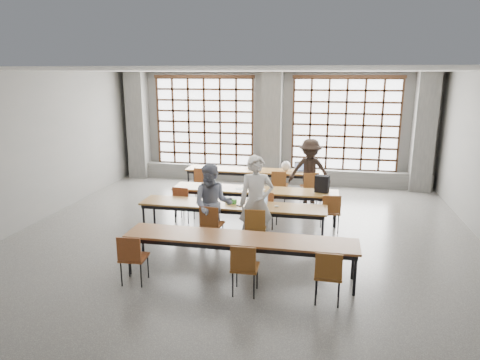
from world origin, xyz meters
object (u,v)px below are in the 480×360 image
Objects in this scene: green_box at (231,201)px; chair_near_mid at (244,264)px; chair_front_right at (255,225)px; phone at (240,206)px; laptop_front at (259,201)px; chair_back_mid at (279,183)px; chair_back_right at (310,184)px; student_male at (256,203)px; backpack at (322,184)px; plastic_bag at (286,166)px; desk_row_a at (255,172)px; chair_near_right at (328,272)px; chair_mid_left at (183,200)px; chair_mid_right at (331,209)px; chair_mid_centre at (267,205)px; chair_front_left at (211,221)px; laptop_back at (301,169)px; chair_near_left at (132,255)px; red_pouch at (134,255)px; mouse at (276,206)px; desk_row_b at (254,192)px; student_back at (310,171)px; desk_row_c at (232,207)px; desk_row_d at (240,241)px; student_female at (213,205)px; chair_back_left at (202,179)px.

chair_near_mid is at bearing -72.89° from green_box.
phone is at bearing 128.88° from chair_front_right.
chair_back_mid is at bearing 86.63° from laptop_front.
student_male is at bearing -106.05° from chair_back_right.
plastic_bag is (-1.05, 2.09, -0.06)m from backpack.
chair_back_right is 3.52m from chair_front_right.
desk_row_a is 4.55× the size of chair_near_right.
chair_mid_right is (3.42, 0.00, 0.00)m from chair_mid_left.
chair_mid_left and chair_mid_centre have the same top height.
chair_near_mid is at bearing -60.45° from chair_front_left.
chair_mid_centre is 2.07× the size of laptop_back.
chair_front_right is at bearing -91.91° from chair_mid_centre.
red_pouch is at bearing 93.90° from chair_near_left.
chair_near_left is at bearing -130.92° from mouse.
desk_row_b is at bearing -80.58° from desk_row_a.
student_male reaches higher than student_back.
chair_mid_right is at bearing 17.98° from desk_row_c.
desk_row_d is 5.38m from laptop_back.
chair_back_right is 3.86m from chair_front_left.
desk_row_a is 2.82m from chair_mid_centre.
chair_near_mid is 0.50× the size of student_back.
chair_back_mid is 3.39m from chair_front_right.
chair_mid_left is at bearing -132.58° from laptop_back.
red_pouch is at bearing -100.66° from desk_row_a.
chair_near_mid is 2.28× the size of laptop_front.
mouse reaches higher than desk_row_c.
laptop_front is (0.64, -3.28, 0.13)m from desk_row_a.
chair_mid_right is at bearing 43.26° from red_pouch.
student_female is 1.34m from mouse.
chair_back_mid is at bearing 62.82° from student_female.
red_pouch is (-2.71, -5.15, -0.04)m from chair_back_right.
student_male is (-0.11, -3.26, 0.42)m from chair_back_mid.
chair_back_mid is 3.08× the size of plastic_bag.
student_male reaches higher than chair_back_left.
red_pouch is at bearing -110.10° from chair_back_mid.
chair_front_left is at bearing -115.95° from desk_row_c.
student_back reaches higher than red_pouch.
desk_row_a is 2.35× the size of student_female.
green_box is at bearing -61.94° from chair_back_left.
chair_mid_right is (1.81, -0.63, -0.13)m from desk_row_b.
student_female is (-0.30, -0.50, 0.19)m from desk_row_c.
student_back reaches higher than desk_row_a.
desk_row_a is at bearing 99.74° from chair_front_right.
green_box is (1.43, -2.68, 0.24)m from chair_back_left.
chair_near_left is at bearing -113.69° from green_box.
chair_near_mid is at bearing -72.27° from desk_row_d.
chair_front_left and chair_near_mid have the same top height.
plastic_bag is at bearing 87.05° from chair_front_right.
chair_front_right is (0.69, -4.02, -0.13)m from desk_row_a.
chair_near_right is (2.11, -5.85, -0.13)m from desk_row_a.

